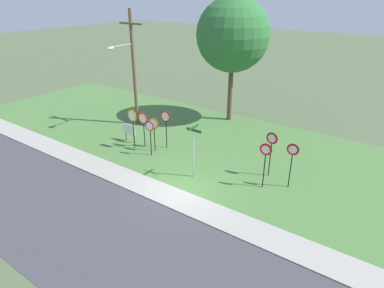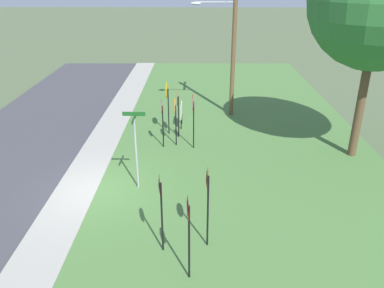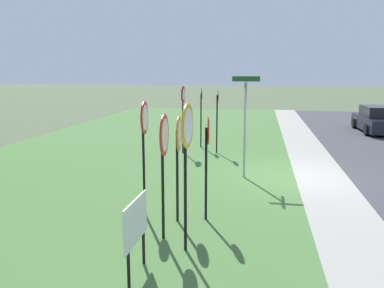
{
  "view_description": "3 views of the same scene",
  "coord_description": "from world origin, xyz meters",
  "px_view_note": "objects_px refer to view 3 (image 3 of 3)",
  "views": [
    {
      "loc": [
        9.17,
        -11.91,
        9.57
      ],
      "look_at": [
        -1.52,
        3.11,
        1.14
      ],
      "focal_mm": 31.43,
      "sensor_mm": 36.0,
      "label": 1
    },
    {
      "loc": [
        12.56,
        3.74,
        7.63
      ],
      "look_at": [
        -0.94,
        3.58,
        1.57
      ],
      "focal_mm": 36.3,
      "sensor_mm": 36.0,
      "label": 2
    },
    {
      "loc": [
        -12.53,
        1.07,
        3.26
      ],
      "look_at": [
        -0.3,
        3.15,
        1.03
      ],
      "focal_mm": 38.3,
      "sensor_mm": 36.0,
      "label": 3
    }
  ],
  "objects_px": {
    "stop_sign_far_right": "(179,146)",
    "notice_board": "(136,225)",
    "parked_sedan_distant": "(377,120)",
    "yield_sign_near_right": "(218,105)",
    "stop_sign_far_center": "(187,144)",
    "yield_sign_far_left": "(202,103)",
    "stop_sign_far_left": "(164,149)",
    "yield_sign_near_left": "(183,103)",
    "stop_sign_near_left": "(207,146)",
    "stop_sign_near_right": "(144,133)",
    "street_name_post": "(245,118)"
  },
  "relations": [
    {
      "from": "yield_sign_near_right",
      "to": "stop_sign_far_center",
      "type": "bearing_deg",
      "value": 177.52
    },
    {
      "from": "yield_sign_near_left",
      "to": "parked_sedan_distant",
      "type": "relative_size",
      "value": 0.59
    },
    {
      "from": "parked_sedan_distant",
      "to": "street_name_post",
      "type": "bearing_deg",
      "value": 147.96
    },
    {
      "from": "stop_sign_far_right",
      "to": "parked_sedan_distant",
      "type": "distance_m",
      "value": 16.77
    },
    {
      "from": "yield_sign_near_left",
      "to": "notice_board",
      "type": "relative_size",
      "value": 2.11
    },
    {
      "from": "stop_sign_far_left",
      "to": "notice_board",
      "type": "distance_m",
      "value": 1.75
    },
    {
      "from": "stop_sign_far_right",
      "to": "stop_sign_far_left",
      "type": "bearing_deg",
      "value": 170.56
    },
    {
      "from": "stop_sign_far_right",
      "to": "stop_sign_near_left",
      "type": "bearing_deg",
      "value": -74.95
    },
    {
      "from": "stop_sign_far_right",
      "to": "parked_sedan_distant",
      "type": "height_order",
      "value": "stop_sign_far_right"
    },
    {
      "from": "stop_sign_near_left",
      "to": "stop_sign_near_right",
      "type": "height_order",
      "value": "stop_sign_near_right"
    },
    {
      "from": "stop_sign_far_center",
      "to": "street_name_post",
      "type": "bearing_deg",
      "value": -4.45
    },
    {
      "from": "stop_sign_near_left",
      "to": "parked_sedan_distant",
      "type": "xyz_separation_m",
      "value": [
        14.59,
        -7.24,
        -1.03
      ]
    },
    {
      "from": "yield_sign_far_left",
      "to": "parked_sedan_distant",
      "type": "distance_m",
      "value": 10.62
    },
    {
      "from": "yield_sign_far_left",
      "to": "stop_sign_near_left",
      "type": "bearing_deg",
      "value": -176.08
    },
    {
      "from": "stop_sign_near_right",
      "to": "yield_sign_near_right",
      "type": "bearing_deg",
      "value": -10.88
    },
    {
      "from": "yield_sign_near_right",
      "to": "stop_sign_near_left",
      "type": "bearing_deg",
      "value": 179.25
    },
    {
      "from": "notice_board",
      "to": "street_name_post",
      "type": "bearing_deg",
      "value": -11.92
    },
    {
      "from": "stop_sign_near_right",
      "to": "street_name_post",
      "type": "relative_size",
      "value": 0.84
    },
    {
      "from": "yield_sign_near_right",
      "to": "parked_sedan_distant",
      "type": "bearing_deg",
      "value": -52.41
    },
    {
      "from": "stop_sign_near_left",
      "to": "street_name_post",
      "type": "relative_size",
      "value": 0.75
    },
    {
      "from": "stop_sign_far_right",
      "to": "notice_board",
      "type": "height_order",
      "value": "stop_sign_far_right"
    },
    {
      "from": "yield_sign_near_left",
      "to": "notice_board",
      "type": "distance_m",
      "value": 9.9
    },
    {
      "from": "stop_sign_far_right",
      "to": "yield_sign_far_left",
      "type": "distance_m",
      "value": 8.74
    },
    {
      "from": "stop_sign_near_right",
      "to": "stop_sign_far_left",
      "type": "bearing_deg",
      "value": -153.89
    },
    {
      "from": "notice_board",
      "to": "yield_sign_far_left",
      "type": "bearing_deg",
      "value": 3.56
    },
    {
      "from": "stop_sign_near_left",
      "to": "stop_sign_near_right",
      "type": "xyz_separation_m",
      "value": [
        0.1,
        1.41,
        0.23
      ]
    },
    {
      "from": "stop_sign_near_left",
      "to": "stop_sign_far_center",
      "type": "xyz_separation_m",
      "value": [
        -1.61,
        0.15,
        0.32
      ]
    },
    {
      "from": "notice_board",
      "to": "stop_sign_far_right",
      "type": "bearing_deg",
      "value": -3.98
    },
    {
      "from": "stop_sign_near_right",
      "to": "stop_sign_far_center",
      "type": "xyz_separation_m",
      "value": [
        -1.71,
        -1.26,
        0.09
      ]
    },
    {
      "from": "yield_sign_far_left",
      "to": "street_name_post",
      "type": "height_order",
      "value": "street_name_post"
    },
    {
      "from": "stop_sign_near_left",
      "to": "street_name_post",
      "type": "distance_m",
      "value": 3.81
    },
    {
      "from": "stop_sign_far_left",
      "to": "stop_sign_far_center",
      "type": "xyz_separation_m",
      "value": [
        -0.43,
        -0.52,
        0.18
      ]
    },
    {
      "from": "stop_sign_near_left",
      "to": "stop_sign_near_right",
      "type": "distance_m",
      "value": 1.43
    },
    {
      "from": "yield_sign_near_right",
      "to": "parked_sedan_distant",
      "type": "relative_size",
      "value": 0.57
    },
    {
      "from": "stop_sign_far_center",
      "to": "yield_sign_far_left",
      "type": "distance_m",
      "value": 10.18
    },
    {
      "from": "stop_sign_far_left",
      "to": "parked_sedan_distant",
      "type": "relative_size",
      "value": 0.54
    },
    {
      "from": "yield_sign_near_left",
      "to": "stop_sign_near_right",
      "type": "bearing_deg",
      "value": -171.68
    },
    {
      "from": "notice_board",
      "to": "parked_sedan_distant",
      "type": "distance_m",
      "value": 19.01
    },
    {
      "from": "stop_sign_far_left",
      "to": "stop_sign_far_right",
      "type": "height_order",
      "value": "stop_sign_far_left"
    },
    {
      "from": "stop_sign_near_right",
      "to": "notice_board",
      "type": "bearing_deg",
      "value": -171.22
    },
    {
      "from": "stop_sign_far_center",
      "to": "stop_sign_far_left",
      "type": "bearing_deg",
      "value": 53.77
    },
    {
      "from": "stop_sign_far_left",
      "to": "yield_sign_near_right",
      "type": "xyz_separation_m",
      "value": [
        8.55,
        -0.1,
        0.1
      ]
    },
    {
      "from": "yield_sign_far_left",
      "to": "stop_sign_far_center",
      "type": "bearing_deg",
      "value": -178.35
    },
    {
      "from": "stop_sign_near_left",
      "to": "yield_sign_near_left",
      "type": "distance_m",
      "value": 7.38
    },
    {
      "from": "stop_sign_far_left",
      "to": "stop_sign_far_right",
      "type": "relative_size",
      "value": 1.06
    },
    {
      "from": "stop_sign_far_center",
      "to": "stop_sign_far_right",
      "type": "height_order",
      "value": "stop_sign_far_center"
    },
    {
      "from": "stop_sign_far_right",
      "to": "notice_board",
      "type": "distance_m",
      "value": 2.58
    },
    {
      "from": "yield_sign_far_left",
      "to": "stop_sign_far_right",
      "type": "bearing_deg",
      "value": 179.91
    },
    {
      "from": "stop_sign_far_right",
      "to": "stop_sign_near_right",
      "type": "bearing_deg",
      "value": 64.81
    },
    {
      "from": "stop_sign_near_left",
      "to": "yield_sign_near_left",
      "type": "bearing_deg",
      "value": 6.45
    }
  ]
}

